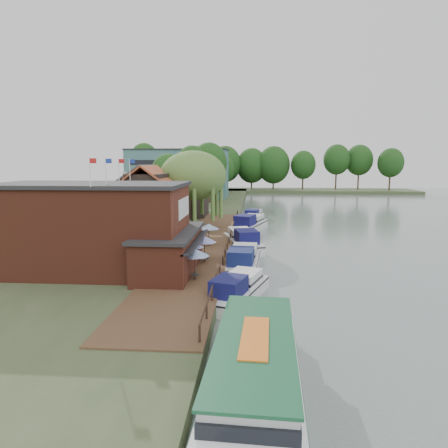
{
  "coord_description": "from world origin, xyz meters",
  "views": [
    {
      "loc": [
        -2.73,
        -32.46,
        9.89
      ],
      "look_at": [
        -6.0,
        12.0,
        3.0
      ],
      "focal_mm": 32.0,
      "sensor_mm": 36.0,
      "label": 1
    }
  ],
  "objects_px": {
    "pub": "(115,227)",
    "cottage_a": "(150,202)",
    "willow": "(193,191)",
    "umbrella_4": "(209,235)",
    "umbrella_1": "(191,255)",
    "cruiser_0": "(237,286)",
    "cottage_c": "(185,191)",
    "tour_boat": "(254,379)",
    "cruiser_4": "(254,215)",
    "hotel_block": "(179,173)",
    "umbrella_2": "(205,249)",
    "swan": "(281,340)",
    "umbrella_3": "(194,244)",
    "cottage_b": "(147,195)",
    "cruiser_1": "(243,257)",
    "cruiser_3": "(249,222)",
    "umbrella_0": "(195,264)",
    "cruiser_2": "(243,238)"
  },
  "relations": [
    {
      "from": "pub",
      "to": "cottage_a",
      "type": "distance_m",
      "value": 15.05
    },
    {
      "from": "willow",
      "to": "umbrella_4",
      "type": "bearing_deg",
      "value": -72.74
    },
    {
      "from": "umbrella_1",
      "to": "cruiser_0",
      "type": "xyz_separation_m",
      "value": [
        4.02,
        -4.44,
        -1.21
      ]
    },
    {
      "from": "cottage_c",
      "to": "tour_boat",
      "type": "height_order",
      "value": "cottage_c"
    },
    {
      "from": "cottage_a",
      "to": "umbrella_1",
      "type": "bearing_deg",
      "value": -63.4
    },
    {
      "from": "cruiser_4",
      "to": "cottage_a",
      "type": "bearing_deg",
      "value": -109.22
    },
    {
      "from": "hotel_block",
      "to": "cottage_a",
      "type": "relative_size",
      "value": 2.95
    },
    {
      "from": "cottage_a",
      "to": "cruiser_0",
      "type": "bearing_deg",
      "value": -59.18
    },
    {
      "from": "umbrella_2",
      "to": "swan",
      "type": "distance_m",
      "value": 14.81
    },
    {
      "from": "cottage_c",
      "to": "swan",
      "type": "height_order",
      "value": "cottage_c"
    },
    {
      "from": "tour_boat",
      "to": "swan",
      "type": "relative_size",
      "value": 31.21
    },
    {
      "from": "umbrella_3",
      "to": "umbrella_1",
      "type": "bearing_deg",
      "value": -84.86
    },
    {
      "from": "cottage_a",
      "to": "cruiser_0",
      "type": "xyz_separation_m",
      "value": [
        11.2,
        -18.78,
        -4.18
      ]
    },
    {
      "from": "pub",
      "to": "umbrella_4",
      "type": "xyz_separation_m",
      "value": [
        6.61,
        10.0,
        -2.36
      ]
    },
    {
      "from": "hotel_block",
      "to": "umbrella_2",
      "type": "xyz_separation_m",
      "value": [
        15.02,
        -68.14,
        -4.86
      ]
    },
    {
      "from": "cruiser_4",
      "to": "swan",
      "type": "height_order",
      "value": "cruiser_4"
    },
    {
      "from": "umbrella_1",
      "to": "cruiser_0",
      "type": "distance_m",
      "value": 6.11
    },
    {
      "from": "cottage_a",
      "to": "cruiser_0",
      "type": "relative_size",
      "value": 0.96
    },
    {
      "from": "cruiser_0",
      "to": "cottage_b",
      "type": "bearing_deg",
      "value": 134.39
    },
    {
      "from": "hotel_block",
      "to": "cottage_a",
      "type": "distance_m",
      "value": 56.47
    },
    {
      "from": "umbrella_2",
      "to": "umbrella_3",
      "type": "relative_size",
      "value": 1.0
    },
    {
      "from": "cottage_b",
      "to": "cruiser_1",
      "type": "distance_m",
      "value": 25.35
    },
    {
      "from": "cruiser_3",
      "to": "cottage_c",
      "type": "bearing_deg",
      "value": 160.81
    },
    {
      "from": "cruiser_3",
      "to": "umbrella_2",
      "type": "bearing_deg",
      "value": -81.74
    },
    {
      "from": "cruiser_0",
      "to": "swan",
      "type": "xyz_separation_m",
      "value": [
        2.68,
        -6.8,
        -0.85
      ]
    },
    {
      "from": "cottage_b",
      "to": "umbrella_0",
      "type": "xyz_separation_m",
      "value": [
        10.92,
        -27.41,
        -2.96
      ]
    },
    {
      "from": "hotel_block",
      "to": "cottage_b",
      "type": "bearing_deg",
      "value": -85.03
    },
    {
      "from": "hotel_block",
      "to": "cruiser_3",
      "type": "distance_m",
      "value": 49.07
    },
    {
      "from": "tour_boat",
      "to": "cruiser_0",
      "type": "bearing_deg",
      "value": 97.77
    },
    {
      "from": "umbrella_1",
      "to": "cottage_c",
      "type": "bearing_deg",
      "value": 100.5
    },
    {
      "from": "hotel_block",
      "to": "cruiser_4",
      "type": "xyz_separation_m",
      "value": [
        19.39,
        -34.63,
        -6.09
      ]
    },
    {
      "from": "umbrella_3",
      "to": "cruiser_3",
      "type": "bearing_deg",
      "value": 76.6
    },
    {
      "from": "umbrella_1",
      "to": "cruiser_3",
      "type": "distance_m",
      "value": 25.8
    },
    {
      "from": "cottage_b",
      "to": "tour_boat",
      "type": "distance_m",
      "value": 44.8
    },
    {
      "from": "hotel_block",
      "to": "tour_boat",
      "type": "distance_m",
      "value": 90.19
    },
    {
      "from": "cruiser_1",
      "to": "swan",
      "type": "bearing_deg",
      "value": -76.7
    },
    {
      "from": "umbrella_2",
      "to": "umbrella_3",
      "type": "height_order",
      "value": "same"
    },
    {
      "from": "hotel_block",
      "to": "swan",
      "type": "bearing_deg",
      "value": -75.65
    },
    {
      "from": "umbrella_4",
      "to": "swan",
      "type": "xyz_separation_m",
      "value": [
        6.27,
        -20.58,
        -2.07
      ]
    },
    {
      "from": "umbrella_3",
      "to": "cruiser_2",
      "type": "xyz_separation_m",
      "value": [
        4.35,
        8.7,
        -1.04
      ]
    },
    {
      "from": "umbrella_4",
      "to": "cottage_b",
      "type": "bearing_deg",
      "value": 125.26
    },
    {
      "from": "cottage_a",
      "to": "cruiser_3",
      "type": "xyz_separation_m",
      "value": [
        11.74,
        11.03,
        -3.96
      ]
    },
    {
      "from": "cruiser_3",
      "to": "tour_boat",
      "type": "xyz_separation_m",
      "value": [
        0.63,
        -42.94,
        0.21
      ]
    },
    {
      "from": "swan",
      "to": "umbrella_2",
      "type": "bearing_deg",
      "value": 113.54
    },
    {
      "from": "umbrella_3",
      "to": "cruiser_1",
      "type": "xyz_separation_m",
      "value": [
        4.6,
        -0.66,
        -1.09
      ]
    },
    {
      "from": "umbrella_0",
      "to": "cottage_c",
      "type": "bearing_deg",
      "value": 100.76
    },
    {
      "from": "umbrella_4",
      "to": "tour_boat",
      "type": "relative_size",
      "value": 0.17
    },
    {
      "from": "umbrella_2",
      "to": "tour_boat",
      "type": "bearing_deg",
      "value": -77.59
    },
    {
      "from": "pub",
      "to": "cottage_b",
      "type": "height_order",
      "value": "cottage_b"
    },
    {
      "from": "cottage_a",
      "to": "umbrella_4",
      "type": "bearing_deg",
      "value": -33.34
    }
  ]
}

